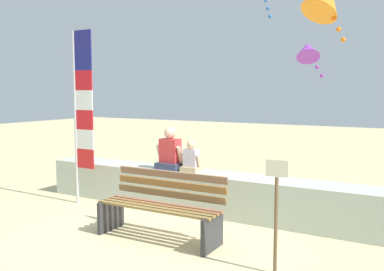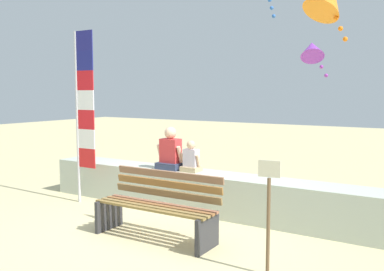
{
  "view_description": "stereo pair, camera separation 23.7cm",
  "coord_description": "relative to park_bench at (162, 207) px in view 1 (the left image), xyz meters",
  "views": [
    {
      "loc": [
        3.35,
        -5.07,
        1.98
      ],
      "look_at": [
        -0.21,
        1.08,
        1.25
      ],
      "focal_mm": 40.32,
      "sensor_mm": 36.0,
      "label": 1
    },
    {
      "loc": [
        3.55,
        -4.95,
        1.98
      ],
      "look_at": [
        -0.21,
        1.08,
        1.25
      ],
      "focal_mm": 40.32,
      "sensor_mm": 36.0,
      "label": 2
    }
  ],
  "objects": [
    {
      "name": "kite_purple",
      "position": [
        0.72,
        4.46,
        2.42
      ],
      "size": [
        0.68,
        0.75,
        0.88
      ],
      "color": "purple"
    },
    {
      "name": "sign_post",
      "position": [
        1.72,
        -0.35,
        0.32
      ],
      "size": [
        0.24,
        0.05,
        1.26
      ],
      "color": "brown",
      "rests_on": "ground"
    },
    {
      "name": "seawall_ledge",
      "position": [
        -0.14,
        1.43,
        -0.1
      ],
      "size": [
        6.15,
        0.65,
        0.65
      ],
      "primitive_type": "cube",
      "color": "#B6BFAE",
      "rests_on": "ground"
    },
    {
      "name": "person_adult",
      "position": [
        -0.77,
        1.4,
        0.51
      ],
      "size": [
        0.48,
        0.35,
        0.73
      ],
      "color": "#2F3854",
      "rests_on": "seawall_ledge"
    },
    {
      "name": "person_child",
      "position": [
        -0.35,
        1.4,
        0.43
      ],
      "size": [
        0.34,
        0.25,
        0.52
      ],
      "color": "tan",
      "rests_on": "seawall_ledge"
    },
    {
      "name": "park_bench",
      "position": [
        0.0,
        0.0,
        0.0
      ],
      "size": [
        1.75,
        0.62,
        0.88
      ],
      "color": "olive",
      "rests_on": "ground"
    },
    {
      "name": "flag_banner",
      "position": [
        -2.19,
        0.78,
        1.3
      ],
      "size": [
        0.43,
        0.05,
        3.02
      ],
      "color": "#B7B7BC",
      "rests_on": "ground"
    },
    {
      "name": "ground_plane",
      "position": [
        -0.14,
        0.35,
        -0.42
      ],
      "size": [
        40.0,
        40.0,
        0.0
      ],
      "primitive_type": "plane",
      "color": "#CFC08B"
    }
  ]
}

